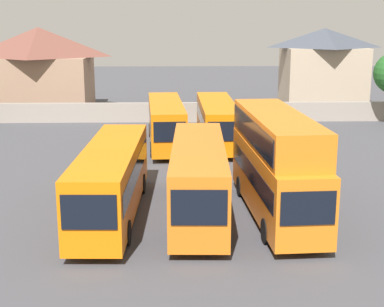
{
  "coord_description": "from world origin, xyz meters",
  "views": [
    {
      "loc": [
        -0.85,
        -26.5,
        9.49
      ],
      "look_at": [
        0.0,
        3.0,
        2.41
      ],
      "focal_mm": 53.1,
      "sensor_mm": 36.0,
      "label": 1
    }
  ],
  "objects_px": {
    "bus_1": "(111,177)",
    "bus_5": "(217,120)",
    "bus_2": "(198,175)",
    "bus_3": "(276,160)",
    "house_terrace_left": "(40,68)",
    "bus_4": "(166,121)",
    "house_terrace_centre": "(323,67)"
  },
  "relations": [
    {
      "from": "bus_3",
      "to": "bus_5",
      "type": "height_order",
      "value": "bus_3"
    },
    {
      "from": "bus_1",
      "to": "bus_2",
      "type": "height_order",
      "value": "bus_2"
    },
    {
      "from": "bus_5",
      "to": "bus_2",
      "type": "bearing_deg",
      "value": -8.03
    },
    {
      "from": "bus_3",
      "to": "bus_4",
      "type": "relative_size",
      "value": 0.95
    },
    {
      "from": "bus_1",
      "to": "bus_5",
      "type": "xyz_separation_m",
      "value": [
        6.29,
        16.04,
        -0.09
      ]
    },
    {
      "from": "bus_1",
      "to": "house_terrace_centre",
      "type": "bearing_deg",
      "value": 152.98
    },
    {
      "from": "bus_1",
      "to": "bus_2",
      "type": "bearing_deg",
      "value": 92.68
    },
    {
      "from": "house_terrace_left",
      "to": "bus_2",
      "type": "bearing_deg",
      "value": -65.49
    },
    {
      "from": "bus_1",
      "to": "house_terrace_left",
      "type": "xyz_separation_m",
      "value": [
        -10.94,
        33.3,
        2.4
      ]
    },
    {
      "from": "bus_3",
      "to": "house_terrace_left",
      "type": "height_order",
      "value": "house_terrace_left"
    },
    {
      "from": "bus_3",
      "to": "house_terrace_centre",
      "type": "relative_size",
      "value": 1.24
    },
    {
      "from": "bus_1",
      "to": "bus_4",
      "type": "bearing_deg",
      "value": 173.17
    },
    {
      "from": "bus_4",
      "to": "bus_3",
      "type": "bearing_deg",
      "value": 16.15
    },
    {
      "from": "house_terrace_left",
      "to": "house_terrace_centre",
      "type": "bearing_deg",
      "value": 2.05
    },
    {
      "from": "bus_2",
      "to": "bus_3",
      "type": "height_order",
      "value": "bus_3"
    },
    {
      "from": "bus_1",
      "to": "bus_5",
      "type": "bearing_deg",
      "value": 160.46
    },
    {
      "from": "bus_1",
      "to": "bus_5",
      "type": "relative_size",
      "value": 1.02
    },
    {
      "from": "bus_2",
      "to": "bus_5",
      "type": "xyz_separation_m",
      "value": [
        2.07,
        15.98,
        -0.14
      ]
    },
    {
      "from": "bus_4",
      "to": "bus_1",
      "type": "bearing_deg",
      "value": -12.06
    },
    {
      "from": "bus_3",
      "to": "house_terrace_left",
      "type": "relative_size",
      "value": 1.03
    },
    {
      "from": "bus_5",
      "to": "house_terrace_left",
      "type": "bearing_deg",
      "value": -135.69
    },
    {
      "from": "bus_5",
      "to": "bus_4",
      "type": "bearing_deg",
      "value": -84.09
    },
    {
      "from": "house_terrace_centre",
      "to": "house_terrace_left",
      "type": "bearing_deg",
      "value": -177.95
    },
    {
      "from": "bus_3",
      "to": "bus_4",
      "type": "height_order",
      "value": "bus_3"
    },
    {
      "from": "bus_1",
      "to": "bus_4",
      "type": "relative_size",
      "value": 1.04
    },
    {
      "from": "bus_4",
      "to": "house_terrace_centre",
      "type": "bearing_deg",
      "value": 135.21
    },
    {
      "from": "bus_4",
      "to": "house_terrace_left",
      "type": "distance_m",
      "value": 22.31
    },
    {
      "from": "house_terrace_left",
      "to": "bus_5",
      "type": "bearing_deg",
      "value": -45.05
    },
    {
      "from": "bus_3",
      "to": "house_terrace_left",
      "type": "xyz_separation_m",
      "value": [
        -18.91,
        33.48,
        1.54
      ]
    },
    {
      "from": "bus_3",
      "to": "bus_4",
      "type": "distance_m",
      "value": 16.74
    },
    {
      "from": "house_terrace_centre",
      "to": "bus_1",
      "type": "bearing_deg",
      "value": -118.91
    },
    {
      "from": "bus_2",
      "to": "bus_3",
      "type": "relative_size",
      "value": 1.06
    }
  ]
}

